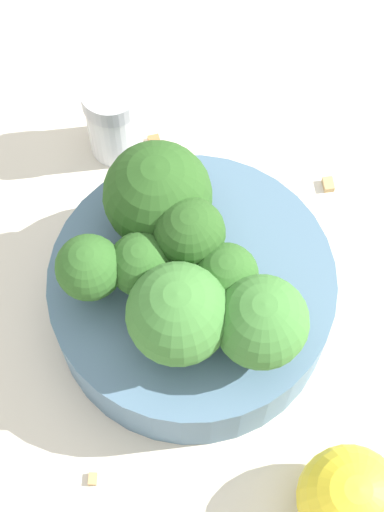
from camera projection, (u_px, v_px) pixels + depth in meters
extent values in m
plane|color=beige|center=(192.00, 312.00, 0.51)|extent=(3.00, 3.00, 0.00)
cylinder|color=slate|center=(192.00, 296.00, 0.49)|extent=(0.16, 0.16, 0.05)
cylinder|color=#84AD66|center=(159.00, 213.00, 0.47)|extent=(0.02, 0.02, 0.02)
sphere|color=#28511E|center=(158.00, 195.00, 0.45)|extent=(0.06, 0.06, 0.06)
cylinder|color=#8EB770|center=(93.00, 284.00, 0.45)|extent=(0.02, 0.02, 0.02)
sphere|color=#2D5B23|center=(89.00, 270.00, 0.43)|extent=(0.03, 0.03, 0.03)
cylinder|color=#8EB770|center=(179.00, 329.00, 0.44)|extent=(0.02, 0.02, 0.02)
sphere|color=#3D7533|center=(178.00, 314.00, 0.42)|extent=(0.05, 0.05, 0.05)
cylinder|color=#8EB770|center=(225.00, 289.00, 0.45)|extent=(0.02, 0.02, 0.02)
sphere|color=#2D5B23|center=(226.00, 275.00, 0.43)|extent=(0.03, 0.03, 0.03)
cylinder|color=#84AD66|center=(184.00, 252.00, 0.45)|extent=(0.02, 0.02, 0.03)
sphere|color=#28511E|center=(183.00, 233.00, 0.44)|extent=(0.04, 0.04, 0.04)
cylinder|color=#84AD66|center=(143.00, 279.00, 0.45)|extent=(0.02, 0.02, 0.02)
sphere|color=#2D5B23|center=(141.00, 266.00, 0.44)|extent=(0.03, 0.03, 0.03)
cylinder|color=#8EB770|center=(259.00, 336.00, 0.44)|extent=(0.02, 0.02, 0.02)
sphere|color=#3D7533|center=(261.00, 322.00, 0.42)|extent=(0.05, 0.05, 0.05)
cylinder|color=silver|center=(115.00, 125.00, 0.54)|extent=(0.03, 0.03, 0.05)
cylinder|color=#B7B7BC|center=(110.00, 97.00, 0.51)|extent=(0.04, 0.04, 0.01)
sphere|color=yellow|center=(350.00, 499.00, 0.44)|extent=(0.05, 0.05, 0.05)
cube|color=tan|center=(329.00, 183.00, 0.54)|extent=(0.01, 0.01, 0.01)
cube|color=olive|center=(154.00, 138.00, 0.56)|extent=(0.01, 0.01, 0.01)
cube|color=tan|center=(92.00, 478.00, 0.46)|extent=(0.01, 0.01, 0.01)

